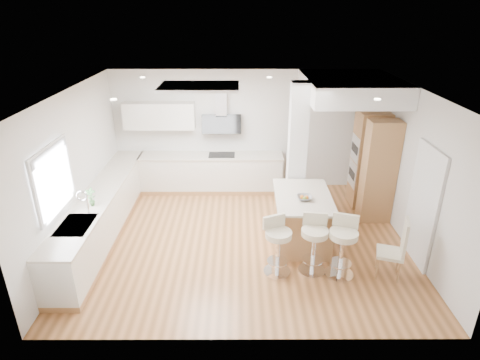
{
  "coord_description": "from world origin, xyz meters",
  "views": [
    {
      "loc": [
        -0.1,
        -6.54,
        4.1
      ],
      "look_at": [
        -0.08,
        0.4,
        1.06
      ],
      "focal_mm": 30.0,
      "sensor_mm": 36.0,
      "label": 1
    }
  ],
  "objects_px": {
    "bar_stool_a": "(278,243)",
    "dining_chair": "(397,247)",
    "bar_stool_b": "(314,241)",
    "peninsula": "(302,218)",
    "bar_stool_c": "(343,244)"
  },
  "relations": [
    {
      "from": "bar_stool_a",
      "to": "dining_chair",
      "type": "height_order",
      "value": "dining_chair"
    },
    {
      "from": "bar_stool_a",
      "to": "bar_stool_b",
      "type": "xyz_separation_m",
      "value": [
        0.6,
        0.04,
        0.01
      ]
    },
    {
      "from": "dining_chair",
      "to": "peninsula",
      "type": "bearing_deg",
      "value": 158.45
    },
    {
      "from": "bar_stool_a",
      "to": "dining_chair",
      "type": "relative_size",
      "value": 0.96
    },
    {
      "from": "bar_stool_b",
      "to": "dining_chair",
      "type": "distance_m",
      "value": 1.31
    },
    {
      "from": "bar_stool_c",
      "to": "dining_chair",
      "type": "height_order",
      "value": "bar_stool_c"
    },
    {
      "from": "dining_chair",
      "to": "bar_stool_c",
      "type": "bearing_deg",
      "value": -165.55
    },
    {
      "from": "bar_stool_a",
      "to": "bar_stool_c",
      "type": "xyz_separation_m",
      "value": [
        1.04,
        -0.07,
        0.03
      ]
    },
    {
      "from": "bar_stool_b",
      "to": "dining_chair",
      "type": "height_order",
      "value": "dining_chair"
    },
    {
      "from": "bar_stool_c",
      "to": "dining_chair",
      "type": "bearing_deg",
      "value": 14.98
    },
    {
      "from": "peninsula",
      "to": "dining_chair",
      "type": "xyz_separation_m",
      "value": [
        1.36,
        -1.12,
        0.09
      ]
    },
    {
      "from": "bar_stool_b",
      "to": "bar_stool_c",
      "type": "height_order",
      "value": "bar_stool_c"
    },
    {
      "from": "bar_stool_b",
      "to": "bar_stool_c",
      "type": "distance_m",
      "value": 0.45
    },
    {
      "from": "peninsula",
      "to": "bar_stool_a",
      "type": "height_order",
      "value": "peninsula"
    },
    {
      "from": "peninsula",
      "to": "bar_stool_b",
      "type": "relative_size",
      "value": 1.53
    }
  ]
}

